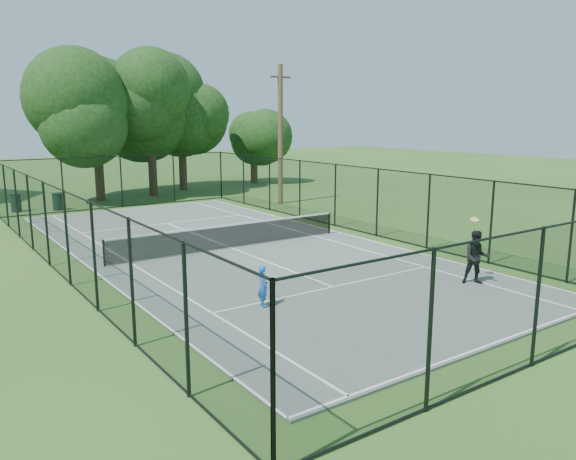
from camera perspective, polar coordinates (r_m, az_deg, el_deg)
ground at (r=22.42m, az=-5.80°, el=-1.96°), size 120.00×120.00×0.00m
tennis_court at (r=22.42m, az=-5.80°, el=-1.89°), size 11.00×24.00×0.06m
tennis_net at (r=22.30m, az=-5.83°, el=-0.51°), size 10.08×0.08×0.95m
fence at (r=22.13m, az=-5.88°, el=1.82°), size 13.10×26.10×3.00m
tree_near_left at (r=36.93m, az=-18.98°, el=11.02°), size 6.63×6.63×8.65m
tree_near_mid at (r=38.55m, az=-13.86°, el=11.69°), size 6.93×6.93×9.07m
tree_near_right at (r=41.21m, az=-10.82°, el=11.43°), size 6.09×6.09×8.41m
tree_far_right at (r=45.02m, az=-3.51°, el=9.29°), size 4.33×4.33×5.73m
trash_bin_left at (r=34.59m, az=-25.91°, el=2.52°), size 0.58×0.58×1.03m
trash_bin_right at (r=34.27m, az=-22.37°, el=2.70°), size 0.58×0.58×0.98m
utility_pole at (r=33.93m, az=-0.78°, el=9.70°), size 1.40×0.30×8.21m
player_blue at (r=15.35m, az=-2.55°, el=-5.70°), size 0.77×0.48×1.17m
player_black at (r=18.31m, az=18.61°, el=-2.65°), size 1.04×1.09×2.02m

